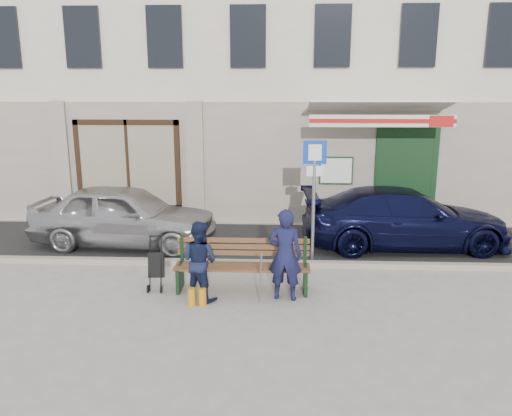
# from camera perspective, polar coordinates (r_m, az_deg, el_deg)

# --- Properties ---
(ground) EXTENTS (80.00, 80.00, 0.00)m
(ground) POSITION_cam_1_polar(r_m,az_deg,el_deg) (8.88, -2.80, -9.96)
(ground) COLOR #9E9991
(ground) RESTS_ON ground
(asphalt_lane) EXTENTS (60.00, 3.20, 0.01)m
(asphalt_lane) POSITION_cam_1_polar(r_m,az_deg,el_deg) (11.77, -1.39, -3.95)
(asphalt_lane) COLOR #282828
(asphalt_lane) RESTS_ON ground
(curb) EXTENTS (60.00, 0.18, 0.12)m
(curb) POSITION_cam_1_polar(r_m,az_deg,el_deg) (10.24, -2.01, -6.32)
(curb) COLOR #9E9384
(curb) RESTS_ON ground
(building) EXTENTS (20.00, 8.27, 10.00)m
(building) POSITION_cam_1_polar(r_m,az_deg,el_deg) (16.65, -0.11, 18.44)
(building) COLOR beige
(building) RESTS_ON ground
(car_silver) EXTENTS (4.31, 2.04, 1.42)m
(car_silver) POSITION_cam_1_polar(r_m,az_deg,el_deg) (11.78, -14.81, -0.82)
(car_silver) COLOR #ADADB1
(car_silver) RESTS_ON ground
(car_navy) EXTENTS (4.72, 2.09, 1.35)m
(car_navy) POSITION_cam_1_polar(r_m,az_deg,el_deg) (11.79, 16.63, -1.12)
(car_navy) COLOR black
(car_navy) RESTS_ON ground
(parking_sign) EXTENTS (0.47, 0.08, 2.53)m
(parking_sign) POSITION_cam_1_polar(r_m,az_deg,el_deg) (10.13, 6.66, 2.89)
(parking_sign) COLOR gray
(parking_sign) RESTS_ON ground
(bench) EXTENTS (2.40, 1.17, 0.98)m
(bench) POSITION_cam_1_polar(r_m,az_deg,el_deg) (8.92, -1.87, -6.67)
(bench) COLOR brown
(bench) RESTS_ON ground
(man) EXTENTS (0.63, 0.45, 1.59)m
(man) POSITION_cam_1_polar(r_m,az_deg,el_deg) (8.47, 3.33, -5.35)
(man) COLOR #151639
(man) RESTS_ON ground
(woman) EXTENTS (0.84, 0.78, 1.38)m
(woman) POSITION_cam_1_polar(r_m,az_deg,el_deg) (8.56, -6.48, -5.98)
(woman) COLOR #141B38
(woman) RESTS_ON ground
(stroller) EXTENTS (0.30, 0.41, 0.97)m
(stroller) POSITION_cam_1_polar(r_m,az_deg,el_deg) (9.18, -11.33, -6.54)
(stroller) COLOR black
(stroller) RESTS_ON ground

